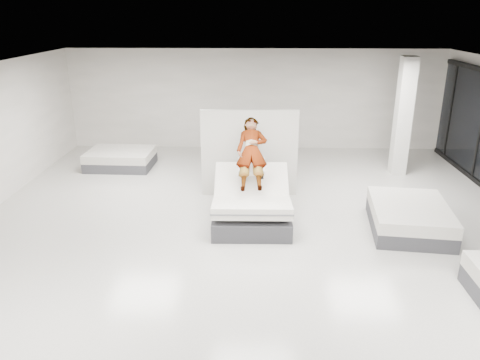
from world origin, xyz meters
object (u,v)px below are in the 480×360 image
at_px(hero_bed, 251,205).
at_px(column, 403,117).
at_px(person, 252,160).
at_px(divider_panel, 249,153).
at_px(flat_bed_left_far, 121,159).
at_px(remote, 262,176).
at_px(flat_bed_right_far, 409,217).

distance_m(hero_bed, column, 5.39).
distance_m(hero_bed, person, 0.96).
bearing_deg(divider_panel, flat_bed_left_far, 150.66).
height_order(person, divider_panel, person).
distance_m(remote, flat_bed_right_far, 3.16).
xyz_separation_m(person, divider_panel, (-0.07, 1.30, -0.23)).
height_order(flat_bed_right_far, flat_bed_left_far, flat_bed_right_far).
bearing_deg(column, remote, -138.68).
distance_m(divider_panel, flat_bed_left_far, 4.35).
relative_size(person, column, 0.58).
distance_m(remote, flat_bed_left_far, 5.53).
xyz_separation_m(divider_panel, column, (4.13, 1.73, 0.54)).
height_order(flat_bed_right_far, column, column).
xyz_separation_m(remote, divider_panel, (-0.29, 1.64, 0.01)).
bearing_deg(remote, flat_bed_left_far, 136.91).
distance_m(flat_bed_right_far, column, 3.95).
height_order(hero_bed, column, column).
distance_m(flat_bed_right_far, flat_bed_left_far, 8.12).
bearing_deg(column, flat_bed_right_far, -102.26).
height_order(remote, flat_bed_left_far, remote).
relative_size(flat_bed_right_far, flat_bed_left_far, 1.16).
relative_size(person, divider_panel, 0.79).
xyz_separation_m(hero_bed, column, (4.06, 3.34, 1.21)).
height_order(divider_panel, flat_bed_left_far, divider_panel).
xyz_separation_m(hero_bed, person, (-0.00, 0.31, 0.90)).
height_order(hero_bed, divider_panel, divider_panel).
bearing_deg(person, divider_panel, 91.97).
bearing_deg(flat_bed_right_far, flat_bed_left_far, 151.05).
distance_m(person, remote, 0.48).
xyz_separation_m(divider_panel, flat_bed_right_far, (3.34, -1.90, -0.78)).
relative_size(remote, column, 0.04).
bearing_deg(flat_bed_left_far, hero_bed, -43.49).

